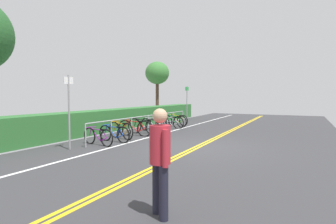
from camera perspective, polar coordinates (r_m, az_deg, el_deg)
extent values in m
cube|color=#353538|center=(10.12, 6.21, -7.29)|extent=(37.64, 10.20, 0.05)
cube|color=gold|center=(10.09, 6.65, -7.17)|extent=(33.88, 0.10, 0.00)
cube|color=gold|center=(10.14, 5.79, -7.11)|extent=(33.88, 0.10, 0.00)
cube|color=white|center=(11.33, -6.94, -6.01)|extent=(33.88, 0.12, 0.00)
cylinder|color=#9EA0A5|center=(10.28, -16.69, -4.71)|extent=(0.05, 0.05, 0.85)
cylinder|color=#9EA0A5|center=(11.39, -11.65, -3.86)|extent=(0.05, 0.05, 0.85)
cylinder|color=#9EA0A5|center=(12.57, -7.53, -3.13)|extent=(0.05, 0.05, 0.85)
cylinder|color=#9EA0A5|center=(13.81, -4.15, -2.52)|extent=(0.05, 0.05, 0.85)
cylinder|color=#9EA0A5|center=(15.08, -1.33, -2.01)|extent=(0.05, 0.05, 0.85)
cylinder|color=#9EA0A5|center=(16.40, 1.04, -1.57)|extent=(0.05, 0.05, 0.85)
cylinder|color=#9EA0A5|center=(17.73, 3.06, -1.20)|extent=(0.05, 0.05, 0.85)
cylinder|color=#9EA0A5|center=(13.77, -4.16, -0.77)|extent=(8.81, 0.04, 0.04)
torus|color=black|center=(11.04, -15.91, -4.75)|extent=(0.18, 0.67, 0.67)
torus|color=black|center=(10.29, -12.58, -5.30)|extent=(0.18, 0.67, 0.67)
cylinder|color=purple|center=(10.75, -14.73, -4.54)|extent=(0.14, 0.56, 0.46)
cylinder|color=purple|center=(10.67, -14.53, -3.51)|extent=(0.16, 0.66, 0.07)
cylinder|color=purple|center=(10.49, -13.58, -4.80)|extent=(0.07, 0.17, 0.41)
cylinder|color=purple|center=(10.43, -13.19, -5.57)|extent=(0.10, 0.36, 0.17)
cylinder|color=purple|center=(10.35, -12.98, -4.52)|extent=(0.08, 0.25, 0.28)
cylinder|color=purple|center=(10.99, -15.77, -4.02)|extent=(0.06, 0.14, 0.30)
cube|color=black|center=(10.41, -13.38, -3.59)|extent=(0.12, 0.21, 0.05)
cylinder|color=purple|center=(10.92, -15.63, -3.03)|extent=(0.46, 0.11, 0.03)
torus|color=black|center=(11.65, -12.85, -4.26)|extent=(0.14, 0.68, 0.68)
torus|color=black|center=(10.96, -9.26, -4.70)|extent=(0.14, 0.68, 0.68)
cylinder|color=#1947B7|center=(11.37, -11.56, -4.03)|extent=(0.11, 0.57, 0.47)
cylinder|color=#1947B7|center=(11.30, -11.34, -3.03)|extent=(0.12, 0.67, 0.07)
cylinder|color=#1947B7|center=(11.14, -10.33, -4.25)|extent=(0.06, 0.17, 0.42)
cylinder|color=#1947B7|center=(11.08, -9.92, -4.98)|extent=(0.08, 0.36, 0.17)
cylinder|color=#1947B7|center=(11.01, -9.69, -3.96)|extent=(0.07, 0.25, 0.29)
cylinder|color=#1947B7|center=(11.59, -12.69, -3.55)|extent=(0.05, 0.14, 0.31)
cube|color=black|center=(11.07, -10.11, -3.08)|extent=(0.10, 0.21, 0.05)
cylinder|color=#1947B7|center=(11.53, -12.53, -2.59)|extent=(0.46, 0.09, 0.03)
torus|color=black|center=(12.43, -11.03, -3.60)|extent=(0.29, 0.73, 0.75)
torus|color=black|center=(11.67, -8.37, -4.04)|extent=(0.29, 0.73, 0.75)
cylinder|color=orange|center=(12.13, -10.08, -3.35)|extent=(0.21, 0.53, 0.51)
cylinder|color=orange|center=(12.06, -9.92, -2.32)|extent=(0.24, 0.63, 0.07)
cylinder|color=orange|center=(11.87, -9.17, -3.58)|extent=(0.08, 0.16, 0.46)
cylinder|color=orange|center=(11.81, -8.86, -4.33)|extent=(0.14, 0.34, 0.19)
cylinder|color=orange|center=(11.73, -8.69, -3.27)|extent=(0.11, 0.24, 0.31)
cylinder|color=orange|center=(12.38, -10.91, -2.87)|extent=(0.08, 0.13, 0.34)
cube|color=black|center=(11.79, -9.00, -2.38)|extent=(0.14, 0.22, 0.05)
cylinder|color=orange|center=(12.31, -10.80, -1.89)|extent=(0.45, 0.17, 0.03)
torus|color=black|center=(12.99, -8.84, -3.27)|extent=(0.15, 0.75, 0.75)
torus|color=black|center=(12.56, -4.89, -3.47)|extent=(0.15, 0.75, 0.75)
cylinder|color=red|center=(12.81, -7.39, -2.96)|extent=(0.11, 0.56, 0.51)
cylinder|color=red|center=(12.76, -7.15, -1.97)|extent=(0.12, 0.66, 0.07)
cylinder|color=red|center=(12.67, -6.05, -3.10)|extent=(0.06, 0.16, 0.46)
cylinder|color=red|center=(12.64, -5.60, -3.79)|extent=(0.08, 0.36, 0.19)
cylinder|color=red|center=(12.59, -5.34, -2.78)|extent=(0.07, 0.25, 0.32)
cylinder|color=red|center=(12.95, -8.65, -2.56)|extent=(0.05, 0.14, 0.34)
cube|color=black|center=(12.62, -5.79, -1.96)|extent=(0.10, 0.21, 0.05)
cylinder|color=red|center=(12.90, -8.47, -1.62)|extent=(0.46, 0.09, 0.03)
torus|color=black|center=(13.69, -6.94, -2.89)|extent=(0.08, 0.77, 0.76)
torus|color=black|center=(13.21, -3.27, -3.10)|extent=(0.08, 0.77, 0.76)
cylinder|color=black|center=(13.49, -5.60, -2.59)|extent=(0.05, 0.57, 0.52)
cylinder|color=black|center=(13.44, -5.36, -1.63)|extent=(0.06, 0.67, 0.07)
cylinder|color=black|center=(13.33, -4.35, -2.74)|extent=(0.04, 0.16, 0.47)
cylinder|color=black|center=(13.30, -3.93, -3.40)|extent=(0.05, 0.36, 0.19)
cylinder|color=black|center=(13.24, -3.69, -2.43)|extent=(0.04, 0.25, 0.32)
cylinder|color=black|center=(13.65, -6.76, -2.20)|extent=(0.04, 0.13, 0.35)
cube|color=black|center=(13.28, -4.11, -1.63)|extent=(0.09, 0.20, 0.05)
cylinder|color=black|center=(13.60, -6.59, -1.29)|extent=(0.46, 0.04, 0.03)
torus|color=black|center=(14.55, -4.51, -2.57)|extent=(0.18, 0.72, 0.72)
torus|color=black|center=(13.95, -1.47, -2.83)|extent=(0.18, 0.72, 0.72)
cylinder|color=silver|center=(14.31, -3.40, -2.33)|extent=(0.13, 0.56, 0.50)
cylinder|color=silver|center=(14.25, -3.21, -1.48)|extent=(0.15, 0.66, 0.07)
cylinder|color=silver|center=(14.11, -2.36, -2.48)|extent=(0.06, 0.16, 0.44)
cylinder|color=silver|center=(14.06, -2.02, -3.09)|extent=(0.09, 0.36, 0.18)
cylinder|color=silver|center=(14.00, -1.82, -2.22)|extent=(0.08, 0.24, 0.31)
cylinder|color=silver|center=(14.50, -4.37, -1.96)|extent=(0.06, 0.14, 0.33)
cube|color=black|center=(14.05, -2.16, -1.50)|extent=(0.11, 0.21, 0.05)
cylinder|color=silver|center=(14.45, -4.23, -1.15)|extent=(0.46, 0.10, 0.03)
torus|color=black|center=(15.29, -3.04, -2.36)|extent=(0.27, 0.66, 0.68)
torus|color=black|center=(14.60, -0.49, -2.63)|extent=(0.27, 0.66, 0.68)
cylinder|color=white|center=(15.02, -2.11, -2.17)|extent=(0.21, 0.53, 0.46)
cylinder|color=white|center=(14.96, -1.95, -1.41)|extent=(0.24, 0.63, 0.07)
cylinder|color=white|center=(14.79, -1.24, -2.32)|extent=(0.08, 0.16, 0.41)
cylinder|color=white|center=(14.73, -0.95, -2.86)|extent=(0.14, 0.34, 0.17)
cylinder|color=white|center=(14.66, -0.78, -2.09)|extent=(0.11, 0.24, 0.29)
cylinder|color=white|center=(15.24, -2.92, -1.82)|extent=(0.08, 0.13, 0.31)
cube|color=black|center=(14.72, -1.07, -1.43)|extent=(0.14, 0.22, 0.05)
cylinder|color=white|center=(15.19, -2.80, -1.09)|extent=(0.45, 0.17, 0.03)
torus|color=black|center=(15.93, -1.35, -2.08)|extent=(0.08, 0.71, 0.71)
torus|color=black|center=(15.43, 2.12, -2.26)|extent=(0.08, 0.71, 0.71)
cylinder|color=silver|center=(15.73, -0.08, -1.85)|extent=(0.06, 0.61, 0.48)
cylinder|color=silver|center=(15.68, 0.15, -1.09)|extent=(0.06, 0.73, 0.07)
cylinder|color=silver|center=(15.56, 1.11, -1.97)|extent=(0.04, 0.18, 0.43)
cylinder|color=silver|center=(15.52, 1.49, -2.50)|extent=(0.05, 0.39, 0.18)
cylinder|color=silver|center=(15.47, 1.73, -1.73)|extent=(0.05, 0.26, 0.30)
cylinder|color=silver|center=(15.89, -1.18, -1.53)|extent=(0.04, 0.14, 0.32)
cube|color=black|center=(15.51, 1.34, -1.09)|extent=(0.09, 0.20, 0.05)
cylinder|color=silver|center=(15.85, -1.02, -0.80)|extent=(0.46, 0.05, 0.03)
torus|color=black|center=(16.74, -0.13, -1.81)|extent=(0.21, 0.70, 0.71)
torus|color=black|center=(16.09, 2.83, -2.02)|extent=(0.21, 0.70, 0.71)
cylinder|color=#198C38|center=(16.48, 0.95, -1.60)|extent=(0.17, 0.60, 0.49)
cylinder|color=#198C38|center=(16.43, 1.14, -0.88)|extent=(0.19, 0.72, 0.07)
cylinder|color=#198C38|center=(16.27, 1.97, -1.73)|extent=(0.07, 0.18, 0.44)
cylinder|color=#198C38|center=(16.21, 2.30, -2.24)|extent=(0.12, 0.39, 0.18)
cylinder|color=#198C38|center=(16.15, 2.50, -1.51)|extent=(0.09, 0.26, 0.30)
cylinder|color=#198C38|center=(16.69, 0.01, -1.29)|extent=(0.07, 0.15, 0.32)
cube|color=black|center=(16.21, 2.16, -0.89)|extent=(0.12, 0.21, 0.05)
cylinder|color=#198C38|center=(16.64, 0.15, -0.59)|extent=(0.46, 0.13, 0.03)
torus|color=black|center=(17.64, 0.67, -1.58)|extent=(0.27, 0.67, 0.68)
torus|color=black|center=(16.93, 3.23, -1.79)|extent=(0.27, 0.67, 0.68)
cylinder|color=yellow|center=(17.36, 1.61, -1.40)|extent=(0.22, 0.58, 0.47)
cylinder|color=yellow|center=(17.30, 1.77, -0.74)|extent=(0.26, 0.69, 0.07)
cylinder|color=yellow|center=(17.12, 2.48, -1.52)|extent=(0.09, 0.17, 0.42)
cylinder|color=yellow|center=(17.06, 2.77, -1.99)|extent=(0.15, 0.37, 0.18)
cylinder|color=yellow|center=(17.00, 2.94, -1.32)|extent=(0.11, 0.26, 0.29)
cylinder|color=yellow|center=(17.59, 0.79, -1.10)|extent=(0.08, 0.14, 0.31)
cube|color=black|center=(17.06, 2.65, -0.75)|extent=(0.14, 0.21, 0.05)
cylinder|color=yellow|center=(17.54, 0.92, -0.46)|extent=(0.45, 0.17, 0.03)
cylinder|color=#1E1E2D|center=(4.48, -2.33, -15.33)|extent=(0.14, 0.14, 0.82)
cylinder|color=#1E1E2D|center=(4.24, -0.91, -16.44)|extent=(0.14, 0.14, 0.82)
cylinder|color=#B22633|center=(4.18, -1.65, -6.73)|extent=(0.32, 0.32, 0.58)
sphere|color=tan|center=(4.13, -1.66, -0.79)|extent=(0.22, 0.22, 0.22)
cylinder|color=#B22633|center=(4.37, -2.65, -6.66)|extent=(0.09, 0.09, 0.55)
cylinder|color=#B22633|center=(4.01, -0.57, -7.59)|extent=(0.09, 0.09, 0.55)
cylinder|color=gray|center=(9.96, -19.79, -0.12)|extent=(0.06, 0.06, 2.54)
cube|color=white|center=(9.96, -19.92, 6.16)|extent=(0.36, 0.08, 0.24)
cylinder|color=gray|center=(18.38, 3.94, 1.51)|extent=(0.06, 0.06, 2.48)
cube|color=#198C33|center=(18.37, 3.95, 4.82)|extent=(0.36, 0.08, 0.24)
cube|color=#2D6B30|center=(16.32, -8.66, -1.18)|extent=(17.81, 1.19, 1.10)
cylinder|color=#473323|center=(23.53, -2.23, 2.46)|extent=(0.27, 0.27, 2.91)
ellipsoid|color=#387533|center=(23.60, -2.25, 8.09)|extent=(2.02, 2.02, 1.90)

